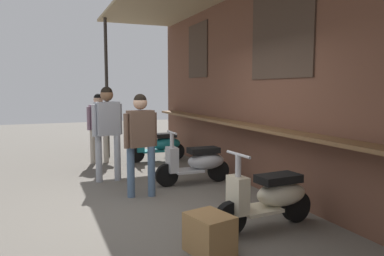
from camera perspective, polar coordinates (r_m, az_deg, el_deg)
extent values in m
plane|color=#605B54|center=(5.42, -5.10, -12.35)|extent=(29.18, 29.18, 0.00)
cube|color=brown|center=(6.05, 13.49, 6.57)|extent=(10.42, 0.25, 3.56)
cube|color=brown|center=(5.91, 10.93, -0.10)|extent=(9.38, 0.36, 0.05)
cube|color=#423328|center=(8.67, 0.89, 11.78)|extent=(1.06, 0.02, 1.22)
cube|color=#423328|center=(5.92, 13.40, 14.56)|extent=(1.53, 0.02, 1.48)
cylinder|color=#332D28|center=(9.42, -12.95, 5.99)|extent=(0.08, 0.08, 3.44)
ellipsoid|color=#197075|center=(8.89, -3.96, -2.41)|extent=(0.38, 0.70, 0.30)
cube|color=black|center=(8.85, -4.28, -1.15)|extent=(0.30, 0.55, 0.10)
cube|color=#197075|center=(8.81, -6.12, -3.50)|extent=(0.38, 0.50, 0.04)
cube|color=#197075|center=(8.70, -8.03, -2.18)|extent=(0.28, 0.16, 0.44)
cylinder|color=#B7B7BC|center=(8.68, -8.04, -1.33)|extent=(0.07, 0.07, 0.70)
cylinder|color=#B7B7BC|center=(8.64, -8.08, 0.97)|extent=(0.46, 0.04, 0.04)
cylinder|color=black|center=(8.72, -8.64, -3.97)|extent=(0.10, 0.40, 0.40)
cylinder|color=black|center=(9.00, -2.44, -3.58)|extent=(0.10, 0.40, 0.40)
ellipsoid|color=#B2B5BA|center=(6.78, 2.16, -5.07)|extent=(0.39, 0.70, 0.30)
cube|color=black|center=(6.73, 1.78, -3.43)|extent=(0.31, 0.55, 0.10)
cube|color=#B2B5BA|center=(6.68, -0.61, -6.55)|extent=(0.39, 0.50, 0.04)
cube|color=#B2B5BA|center=(6.54, -3.07, -4.87)|extent=(0.28, 0.16, 0.44)
cylinder|color=#B7B7BC|center=(6.51, -3.08, -3.75)|extent=(0.07, 0.07, 0.70)
cylinder|color=#B7B7BC|center=(6.46, -3.10, -0.69)|extent=(0.46, 0.04, 0.04)
cylinder|color=black|center=(6.56, -3.89, -7.24)|extent=(0.10, 0.40, 0.40)
cylinder|color=black|center=(6.92, 4.06, -6.54)|extent=(0.10, 0.40, 0.40)
ellipsoid|color=beige|center=(4.85, 13.53, -9.77)|extent=(0.43, 0.73, 0.30)
cube|color=black|center=(4.77, 13.13, -7.55)|extent=(0.34, 0.57, 0.10)
cube|color=beige|center=(4.69, 10.13, -12.19)|extent=(0.42, 0.53, 0.04)
cube|color=beige|center=(4.45, 7.04, -10.15)|extent=(0.29, 0.18, 0.44)
cylinder|color=#B7B7BC|center=(4.42, 7.07, -8.53)|extent=(0.07, 0.07, 0.70)
cylinder|color=#B7B7BC|center=(4.34, 7.13, -4.06)|extent=(0.46, 0.07, 0.04)
cylinder|color=black|center=(4.48, 5.90, -13.64)|extent=(0.13, 0.41, 0.40)
cylinder|color=black|center=(5.07, 15.68, -11.50)|extent=(0.13, 0.41, 0.40)
cylinder|color=#ADA393|center=(8.76, -14.97, -2.78)|extent=(0.12, 0.12, 0.79)
cylinder|color=#ADA393|center=(8.82, -13.07, -2.66)|extent=(0.12, 0.12, 0.79)
cube|color=gray|center=(8.72, -14.13, 1.65)|extent=(0.29, 0.43, 0.56)
sphere|color=tan|center=(8.70, -14.20, 4.25)|extent=(0.21, 0.21, 0.21)
sphere|color=black|center=(8.70, -14.20, 4.49)|extent=(0.20, 0.20, 0.20)
cylinder|color=gray|center=(8.63, -15.58, 1.41)|extent=(0.08, 0.08, 0.52)
cylinder|color=gray|center=(8.81, -12.70, 1.57)|extent=(0.08, 0.08, 0.52)
cube|color=black|center=(8.89, -12.30, -0.40)|extent=(0.28, 0.16, 0.20)
cylinder|color=#999EA8|center=(7.07, -11.37, -4.48)|extent=(0.12, 0.12, 0.86)
cylinder|color=#999EA8|center=(7.03, -14.11, -4.60)|extent=(0.12, 0.12, 0.86)
cube|color=#999EA8|center=(6.95, -12.88, 1.42)|extent=(0.31, 0.47, 0.61)
sphere|color=brown|center=(6.93, -12.96, 4.99)|extent=(0.23, 0.23, 0.23)
sphere|color=black|center=(6.93, -12.97, 5.32)|extent=(0.21, 0.21, 0.21)
cylinder|color=#999EA8|center=(7.07, -11.00, 1.36)|extent=(0.08, 0.08, 0.57)
cylinder|color=#999EA8|center=(6.85, -14.80, 1.12)|extent=(0.08, 0.08, 0.57)
cylinder|color=slate|center=(5.97, -6.23, -6.62)|extent=(0.12, 0.12, 0.80)
cylinder|color=slate|center=(5.96, -9.37, -6.70)|extent=(0.12, 0.12, 0.80)
cube|color=brown|center=(5.85, -7.89, -0.10)|extent=(0.27, 0.43, 0.57)
sphere|color=tan|center=(5.82, -7.95, 3.86)|extent=(0.22, 0.22, 0.22)
sphere|color=black|center=(5.82, -7.96, 4.24)|extent=(0.20, 0.20, 0.20)
cylinder|color=brown|center=(5.96, -5.79, -0.18)|extent=(0.08, 0.08, 0.54)
cylinder|color=brown|center=(5.76, -10.07, -0.46)|extent=(0.08, 0.08, 0.54)
cube|color=olive|center=(4.02, 2.71, -15.92)|extent=(0.54, 0.47, 0.41)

